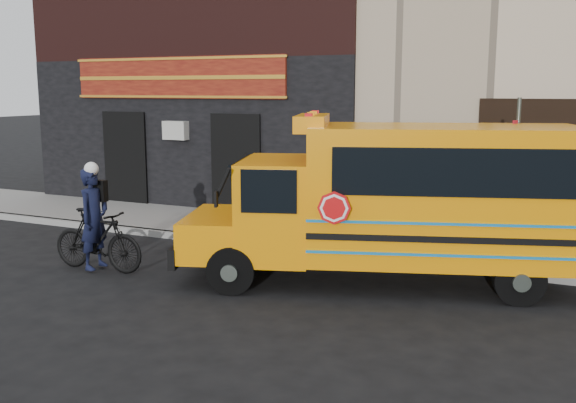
% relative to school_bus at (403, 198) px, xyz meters
% --- Properties ---
extents(ground, '(120.00, 120.00, 0.00)m').
position_rel_school_bus_xyz_m(ground, '(-2.29, -1.43, -1.51)').
color(ground, black).
rests_on(ground, ground).
extents(curb, '(40.00, 0.20, 0.15)m').
position_rel_school_bus_xyz_m(curb, '(-2.29, 1.17, -1.43)').
color(curb, gray).
rests_on(curb, ground).
extents(sidewalk, '(40.00, 3.00, 0.15)m').
position_rel_school_bus_xyz_m(sidewalk, '(-2.29, 2.67, -1.43)').
color(sidewalk, gray).
rests_on(sidewalk, ground).
extents(school_bus, '(7.22, 4.14, 2.92)m').
position_rel_school_bus_xyz_m(school_bus, '(0.00, 0.00, 0.00)').
color(school_bus, black).
rests_on(school_bus, ground).
extents(sign_pole, '(0.11, 0.27, 3.20)m').
position_rel_school_bus_xyz_m(sign_pole, '(1.64, 1.56, 0.26)').
color(sign_pole, '#3A413C').
rests_on(sign_pole, ground).
extents(bicycle, '(1.96, 0.62, 1.17)m').
position_rel_school_bus_xyz_m(bicycle, '(-5.35, -1.59, -0.93)').
color(bicycle, black).
rests_on(bicycle, ground).
extents(cyclist, '(0.48, 0.70, 1.88)m').
position_rel_school_bus_xyz_m(cyclist, '(-5.39, -1.61, -0.57)').
color(cyclist, black).
rests_on(cyclist, ground).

